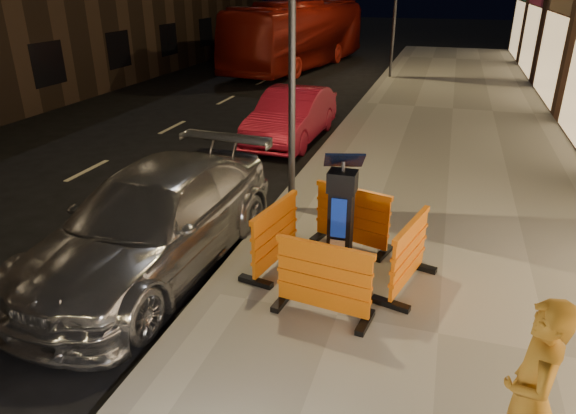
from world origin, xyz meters
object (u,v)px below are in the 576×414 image
(parking_kiosk, at_px, (341,220))
(barrier_back, at_px, (352,218))
(barrier_kerbside, at_px, (275,236))
(bus_doubledecker, at_px, (299,68))
(car_red, at_px, (292,140))
(barrier_front, at_px, (324,280))
(car_silver, at_px, (159,265))
(barrier_bldgside, at_px, (409,255))
(man, at_px, (530,397))

(parking_kiosk, distance_m, barrier_back, 1.03)
(barrier_back, xyz_separation_m, barrier_kerbside, (-0.95, -0.95, 0.00))
(bus_doubledecker, bearing_deg, barrier_kerbside, -66.47)
(car_red, height_order, bus_doubledecker, bus_doubledecker)
(parking_kiosk, bearing_deg, barrier_front, -77.34)
(barrier_front, distance_m, car_silver, 2.92)
(barrier_bldgside, distance_m, man, 3.01)
(barrier_kerbside, height_order, barrier_bldgside, same)
(parking_kiosk, xyz_separation_m, barrier_back, (0.00, 0.95, -0.39))
(barrier_back, relative_size, barrier_kerbside, 1.00)
(man, bearing_deg, car_red, -151.72)
(barrier_bldgside, height_order, man, man)
(barrier_bldgside, height_order, bus_doubledecker, bus_doubledecker)
(barrier_bldgside, bearing_deg, barrier_back, 59.66)
(bus_doubledecker, bearing_deg, car_red, -66.31)
(parking_kiosk, bearing_deg, barrier_bldgside, 12.66)
(car_silver, xyz_separation_m, bus_doubledecker, (-3.38, 19.55, 0.00))
(barrier_bldgside, distance_m, bus_doubledecker, 20.57)
(parking_kiosk, relative_size, car_red, 0.42)
(barrier_kerbside, bearing_deg, barrier_back, -34.34)
(car_silver, bearing_deg, bus_doubledecker, 103.35)
(barrier_bldgside, distance_m, car_red, 7.79)
(barrier_kerbside, distance_m, man, 4.13)
(barrier_back, bearing_deg, barrier_front, -74.34)
(bus_doubledecker, distance_m, man, 23.57)
(car_red, bearing_deg, barrier_back, -63.43)
(parking_kiosk, xyz_separation_m, man, (2.09, -2.76, -0.00))
(barrier_back, height_order, man, man)
(barrier_kerbside, distance_m, car_silver, 1.95)
(car_red, xyz_separation_m, man, (4.84, -9.58, 1.04))
(car_silver, height_order, car_red, car_silver)
(parking_kiosk, xyz_separation_m, car_silver, (-2.77, -0.26, -1.04))
(barrier_kerbside, height_order, man, man)
(barrier_back, distance_m, bus_doubledecker, 19.36)
(barrier_front, height_order, car_silver, barrier_front)
(barrier_front, xyz_separation_m, car_red, (-2.75, 7.77, -0.65))
(bus_doubledecker, bearing_deg, parking_kiosk, -63.87)
(barrier_bldgside, bearing_deg, barrier_front, 149.66)
(barrier_kerbside, relative_size, car_red, 0.30)
(parking_kiosk, distance_m, man, 3.46)
(parking_kiosk, relative_size, barrier_front, 1.40)
(barrier_back, height_order, barrier_bldgside, same)
(bus_doubledecker, bearing_deg, barrier_bldgside, -61.35)
(barrier_kerbside, relative_size, barrier_bldgside, 1.00)
(man, bearing_deg, barrier_front, -129.38)
(parking_kiosk, distance_m, car_red, 7.43)
(barrier_front, distance_m, man, 2.79)
(barrier_bldgside, xyz_separation_m, car_red, (-3.70, 6.82, -0.65))
(barrier_kerbside, height_order, car_silver, barrier_kerbside)
(parking_kiosk, xyz_separation_m, barrier_front, (0.00, -0.95, -0.39))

